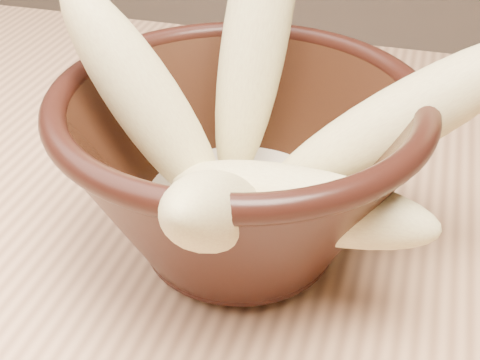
% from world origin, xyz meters
% --- Properties ---
extents(bowl, '(0.23, 0.23, 0.13)m').
position_xyz_m(bowl, '(0.23, -0.00, 0.82)').
color(bowl, black).
rests_on(bowl, table).
extents(milk_puddle, '(0.13, 0.13, 0.02)m').
position_xyz_m(milk_puddle, '(0.23, -0.00, 0.79)').
color(milk_puddle, beige).
rests_on(milk_puddle, bowl).
extents(banana_upright, '(0.06, 0.13, 0.21)m').
position_xyz_m(banana_upright, '(0.22, 0.05, 0.89)').
color(banana_upright, tan).
rests_on(banana_upright, bowl).
extents(banana_left, '(0.13, 0.05, 0.16)m').
position_xyz_m(banana_left, '(0.17, -0.01, 0.87)').
color(banana_left, tan).
rests_on(banana_left, bowl).
extents(banana_right, '(0.19, 0.08, 0.15)m').
position_xyz_m(banana_right, '(0.32, 0.02, 0.85)').
color(banana_right, tan).
rests_on(banana_right, bowl).
extents(banana_across, '(0.17, 0.07, 0.05)m').
position_xyz_m(banana_across, '(0.27, -0.03, 0.83)').
color(banana_across, tan).
rests_on(banana_across, bowl).
extents(banana_front, '(0.05, 0.16, 0.13)m').
position_xyz_m(banana_front, '(0.24, -0.08, 0.84)').
color(banana_front, tan).
rests_on(banana_front, bowl).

